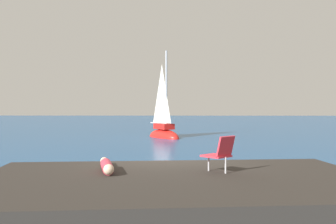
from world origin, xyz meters
The scene contains 7 objects.
ground_plane centered at (0.00, 0.00, 0.00)m, with size 160.00×160.00×0.00m, color navy.
shore_ledge centered at (0.40, -3.00, 0.39)m, with size 8.01×4.77×0.78m, color #2D2823.
boulder_seaward centered at (3.45, -0.52, 0.00)m, with size 1.37×1.10×0.75m, color #2E241F.
boulder_inland centered at (1.05, -0.76, 0.00)m, with size 1.36×1.09×0.75m, color #2F2A26.
sailboat_near centered at (-0.53, 16.36, 0.36)m, with size 2.91×3.58×6.65m.
person_sunbather centered at (-1.16, -2.31, 0.89)m, with size 0.59×1.73×0.25m.
beach_chair centered at (1.32, -2.48, 1.22)m, with size 0.76×0.76×0.80m.
Camera 1 is at (0.39, -10.81, 2.21)m, focal length 41.51 mm.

